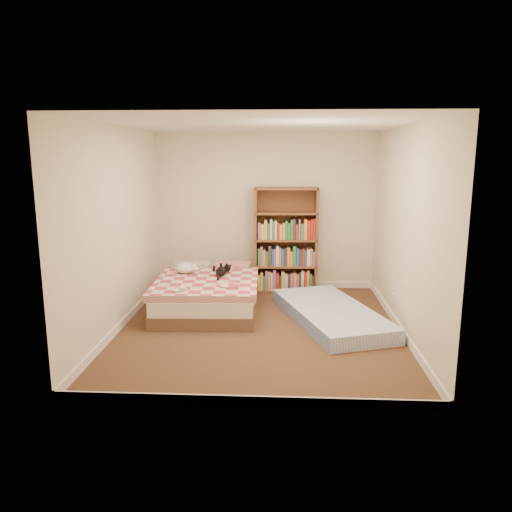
{
  "coord_description": "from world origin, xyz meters",
  "views": [
    {
      "loc": [
        0.28,
        -5.98,
        2.18
      ],
      "look_at": [
        -0.06,
        0.3,
        0.87
      ],
      "focal_mm": 35.0,
      "sensor_mm": 36.0,
      "label": 1
    }
  ],
  "objects_px": {
    "floor_mattress": "(331,314)",
    "black_cat": "(221,271)",
    "white_dog": "(186,268)",
    "bed": "(208,292)",
    "bookshelf": "(285,254)"
  },
  "relations": [
    {
      "from": "bookshelf",
      "to": "black_cat",
      "type": "relative_size",
      "value": 2.83
    },
    {
      "from": "floor_mattress",
      "to": "white_dog",
      "type": "relative_size",
      "value": 5.23
    },
    {
      "from": "bookshelf",
      "to": "white_dog",
      "type": "relative_size",
      "value": 4.16
    },
    {
      "from": "bed",
      "to": "floor_mattress",
      "type": "height_order",
      "value": "bed"
    },
    {
      "from": "black_cat",
      "to": "white_dog",
      "type": "bearing_deg",
      "value": -165.26
    },
    {
      "from": "bed",
      "to": "floor_mattress",
      "type": "bearing_deg",
      "value": -17.58
    },
    {
      "from": "floor_mattress",
      "to": "black_cat",
      "type": "distance_m",
      "value": 1.69
    },
    {
      "from": "black_cat",
      "to": "white_dog",
      "type": "distance_m",
      "value": 0.53
    },
    {
      "from": "bookshelf",
      "to": "white_dog",
      "type": "bearing_deg",
      "value": -154.17
    },
    {
      "from": "floor_mattress",
      "to": "black_cat",
      "type": "relative_size",
      "value": 3.56
    },
    {
      "from": "black_cat",
      "to": "bed",
      "type": "bearing_deg",
      "value": -117.83
    },
    {
      "from": "floor_mattress",
      "to": "black_cat",
      "type": "height_order",
      "value": "black_cat"
    },
    {
      "from": "bookshelf",
      "to": "floor_mattress",
      "type": "bearing_deg",
      "value": -70.74
    },
    {
      "from": "floor_mattress",
      "to": "white_dog",
      "type": "bearing_deg",
      "value": 142.65
    },
    {
      "from": "bookshelf",
      "to": "floor_mattress",
      "type": "xyz_separation_m",
      "value": [
        0.59,
        -1.47,
        -0.5
      ]
    }
  ]
}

